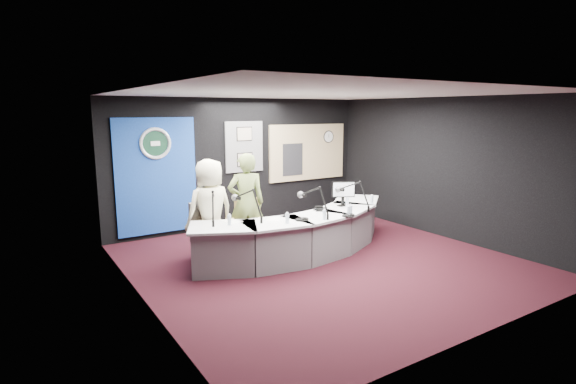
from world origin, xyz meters
TOP-DOWN VIEW (x-y plane):
  - ground at (0.00, 0.00)m, footprint 6.00×6.00m
  - ceiling at (0.00, 0.00)m, footprint 6.00×6.00m
  - wall_back at (0.00, 3.00)m, footprint 6.00×0.02m
  - wall_front at (0.00, -3.00)m, footprint 6.00×0.02m
  - wall_left at (-3.00, 0.00)m, footprint 0.02×6.00m
  - wall_right at (3.00, 0.00)m, footprint 0.02×6.00m
  - broadcast_desk at (-0.05, 0.55)m, footprint 4.50×1.90m
  - backdrop_panel at (-1.90, 2.97)m, footprint 1.60×0.05m
  - agency_seal at (-1.90, 2.93)m, footprint 0.63×0.07m
  - seal_center at (-1.90, 2.94)m, footprint 0.48×0.01m
  - pinboard at (0.05, 2.97)m, footprint 0.90×0.04m
  - framed_photo_upper at (0.05, 2.94)m, footprint 0.34×0.02m
  - framed_photo_lower at (0.05, 2.94)m, footprint 0.34×0.02m
  - booth_window_frame at (1.75, 2.97)m, footprint 2.12×0.06m
  - booth_glow at (1.75, 2.96)m, footprint 2.00×0.02m
  - equipment_rack at (1.30, 2.94)m, footprint 0.55×0.02m
  - wall_clock at (2.35, 2.94)m, footprint 0.28×0.01m
  - armchair_left at (-1.55, 1.14)m, footprint 0.49×0.49m
  - armchair_right at (-0.83, 1.20)m, footprint 0.82×0.82m
  - draped_jacket at (-1.57, 1.39)m, footprint 0.50×0.10m
  - person_man at (-1.55, 1.14)m, footprint 0.90×0.64m
  - person_woman at (-0.83, 1.20)m, footprint 0.76×0.62m
  - computer_monitor at (0.92, 0.62)m, footprint 0.37×0.20m
  - desk_phone at (0.33, 0.50)m, footprint 0.26×0.25m
  - headphones_near at (0.45, -0.09)m, footprint 0.23×0.23m
  - headphones_far at (-0.37, 0.10)m, footprint 0.23×0.23m
  - paper_stack at (-1.38, 0.66)m, footprint 0.32×0.38m
  - notepad at (-0.76, 0.39)m, footprint 0.33×0.37m
  - boom_mic_a at (-1.64, 0.78)m, footprint 0.38×0.68m
  - boom_mic_b at (-1.12, 0.59)m, footprint 0.29×0.72m
  - boom_mic_c at (-0.06, 0.21)m, footprint 0.25×0.73m
  - boom_mic_d at (0.88, 0.28)m, footprint 0.35×0.69m
  - water_bottles at (0.00, 0.24)m, footprint 3.09×0.65m

SIDE VIEW (x-z plane):
  - ground at x=0.00m, z-range 0.00..0.00m
  - broadcast_desk at x=-0.05m, z-range 0.00..0.75m
  - armchair_left at x=-1.55m, z-range 0.00..0.86m
  - armchair_right at x=-0.83m, z-range 0.00..1.06m
  - draped_jacket at x=-1.57m, z-range 0.27..0.97m
  - paper_stack at x=-1.38m, z-range 0.75..0.75m
  - notepad at x=-0.76m, z-range 0.75..0.75m
  - headphones_near at x=0.45m, z-range 0.75..0.79m
  - headphones_far at x=-0.37m, z-range 0.75..0.79m
  - desk_phone at x=0.33m, z-range 0.75..0.80m
  - water_bottles at x=0.00m, z-range 0.75..0.93m
  - person_man at x=-1.55m, z-range 0.00..1.74m
  - person_woman at x=-0.83m, z-range 0.00..1.80m
  - boom_mic_a at x=-1.64m, z-range 0.75..1.35m
  - boom_mic_b at x=-1.12m, z-range 0.75..1.35m
  - boom_mic_c at x=-0.06m, z-range 0.75..1.35m
  - boom_mic_d at x=0.88m, z-range 0.75..1.35m
  - computer_monitor at x=0.92m, z-range 0.93..1.21m
  - backdrop_panel at x=-1.90m, z-range 0.10..2.40m
  - wall_back at x=0.00m, z-range 0.00..2.80m
  - wall_front at x=0.00m, z-range 0.00..2.80m
  - wall_left at x=-3.00m, z-range 0.00..2.80m
  - wall_right at x=3.00m, z-range 0.00..2.80m
  - equipment_rack at x=1.30m, z-range 1.03..1.78m
  - framed_photo_lower at x=0.05m, z-range 1.33..1.60m
  - booth_window_frame at x=1.75m, z-range 0.89..2.21m
  - booth_glow at x=1.75m, z-range 0.95..2.15m
  - pinboard at x=0.05m, z-range 1.20..2.30m
  - agency_seal at x=-1.90m, z-range 1.58..2.21m
  - seal_center at x=-1.90m, z-range 1.66..2.14m
  - wall_clock at x=2.35m, z-range 1.76..2.04m
  - framed_photo_upper at x=0.05m, z-range 1.89..2.17m
  - ceiling at x=0.00m, z-range 2.79..2.81m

